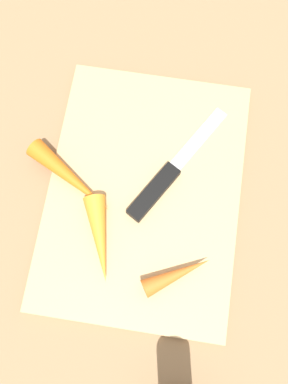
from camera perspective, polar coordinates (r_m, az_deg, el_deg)
ground_plane at (r=0.61m, az=0.00°, el=-0.32°), size 1.40×1.40×0.00m
cutting_board at (r=0.60m, az=0.00°, el=-0.16°), size 0.36×0.26×0.01m
knife at (r=0.59m, az=2.12°, el=1.21°), size 0.18×0.12×0.01m
carrot_medium at (r=0.57m, az=-5.77°, el=-6.04°), size 0.11×0.06×0.03m
carrot_longest at (r=0.59m, az=-9.55°, el=1.68°), size 0.10×0.13×0.03m
carrot_shortest at (r=0.56m, az=4.34°, el=-10.64°), size 0.07×0.09×0.02m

